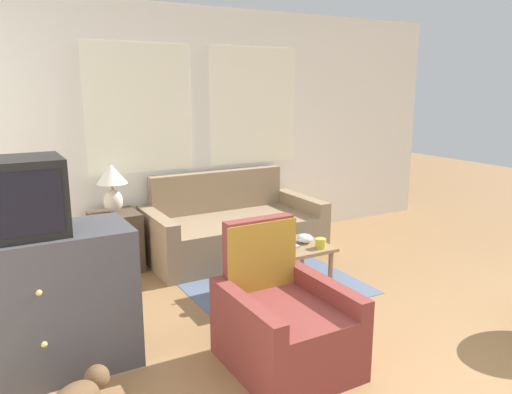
# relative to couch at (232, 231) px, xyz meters

# --- Properties ---
(wall_back) EXTENTS (6.32, 0.06, 2.60)m
(wall_back) POSITION_rel_couch_xyz_m (-0.06, 0.47, 1.05)
(wall_back) COLOR white
(wall_back) RESTS_ON ground_plane
(rug) EXTENTS (1.52, 2.03, 0.01)m
(rug) POSITION_rel_couch_xyz_m (-0.07, -0.59, -0.25)
(rug) COLOR slate
(rug) RESTS_ON ground_plane
(couch) EXTENTS (1.83, 0.92, 0.86)m
(couch) POSITION_rel_couch_xyz_m (0.00, 0.00, 0.00)
(couch) COLOR #937A5B
(couch) RESTS_ON ground_plane
(armchair) EXTENTS (0.70, 0.82, 0.91)m
(armchair) POSITION_rel_couch_xyz_m (-0.69, -2.09, 0.01)
(armchair) COLOR brown
(armchair) RESTS_ON ground_plane
(tv_dresser) EXTENTS (1.18, 0.56, 0.92)m
(tv_dresser) POSITION_rel_couch_xyz_m (-2.08, -1.43, 0.20)
(tv_dresser) COLOR #424247
(tv_dresser) RESTS_ON ground_plane
(television) EXTENTS (0.44, 0.44, 0.46)m
(television) POSITION_rel_couch_xyz_m (-2.08, -1.44, 0.89)
(television) COLOR black
(television) RESTS_ON tv_dresser
(side_table) EXTENTS (0.45, 0.45, 0.58)m
(side_table) POSITION_rel_couch_xyz_m (-1.20, 0.15, 0.03)
(side_table) COLOR #4C3D2D
(side_table) RESTS_ON ground_plane
(table_lamp) EXTENTS (0.29, 0.29, 0.47)m
(table_lamp) POSITION_rel_couch_xyz_m (-1.20, 0.15, 0.61)
(table_lamp) COLOR beige
(table_lamp) RESTS_ON side_table
(coffee_table) EXTENTS (0.85, 0.54, 0.40)m
(coffee_table) POSITION_rel_couch_xyz_m (-0.07, -1.11, 0.09)
(coffee_table) COLOR #8E704C
(coffee_table) RESTS_ON ground_plane
(laptop) EXTENTS (0.33, 0.28, 0.23)m
(laptop) POSITION_rel_couch_xyz_m (-0.10, -1.03, 0.20)
(laptop) COLOR #B7B7BC
(laptop) RESTS_ON coffee_table
(cup_navy) EXTENTS (0.08, 0.08, 0.10)m
(cup_navy) POSITION_rel_couch_xyz_m (-0.40, -1.15, 0.20)
(cup_navy) COLOR #191E4C
(cup_navy) RESTS_ON coffee_table
(cup_yellow) EXTENTS (0.09, 0.09, 0.09)m
(cup_yellow) POSITION_rel_couch_xyz_m (0.22, -1.28, 0.19)
(cup_yellow) COLOR gold
(cup_yellow) RESTS_ON coffee_table
(cup_white) EXTENTS (0.07, 0.07, 0.09)m
(cup_white) POSITION_rel_couch_xyz_m (-0.32, -0.96, 0.19)
(cup_white) COLOR #191E4C
(cup_white) RESTS_ON coffee_table
(snack_bowl) EXTENTS (0.14, 0.14, 0.08)m
(snack_bowl) POSITION_rel_couch_xyz_m (0.19, -1.09, 0.18)
(snack_bowl) COLOR white
(snack_bowl) RESTS_ON coffee_table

